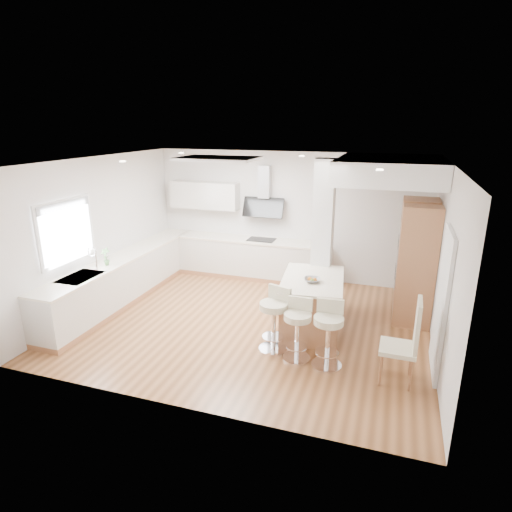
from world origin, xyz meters
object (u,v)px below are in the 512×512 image
at_px(peninsula, 312,304).
at_px(bar_stool_a, 274,316).
at_px(bar_stool_b, 298,326).
at_px(dining_chair, 407,339).
at_px(bar_stool_c, 328,331).

relative_size(peninsula, bar_stool_a, 1.59).
distance_m(peninsula, bar_stool_a, 0.97).
distance_m(bar_stool_b, dining_chair, 1.53).
bearing_deg(dining_chair, bar_stool_b, 175.66).
bearing_deg(peninsula, bar_stool_b, -97.02).
height_order(peninsula, dining_chair, dining_chair).
distance_m(bar_stool_a, dining_chair, 1.94).
relative_size(peninsula, bar_stool_c, 1.62).
bearing_deg(bar_stool_c, peninsula, 109.01).
xyz_separation_m(bar_stool_c, dining_chair, (1.06, -0.09, 0.09)).
relative_size(bar_stool_c, dining_chair, 0.81).
bearing_deg(peninsula, dining_chair, -44.19).
xyz_separation_m(bar_stool_a, bar_stool_b, (0.40, -0.15, -0.04)).
distance_m(bar_stool_a, bar_stool_b, 0.43).
bearing_deg(bar_stool_c, bar_stool_b, 169.34).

